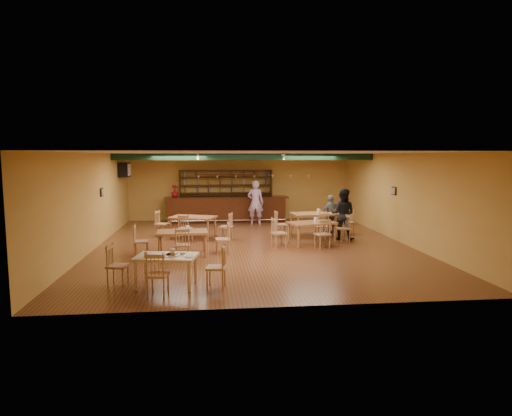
{
  "coord_description": "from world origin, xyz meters",
  "views": [
    {
      "loc": [
        -1.4,
        -14.15,
        2.9
      ],
      "look_at": [
        0.17,
        0.6,
        1.15
      ],
      "focal_mm": 30.97,
      "sensor_mm": 36.0,
      "label": 1
    }
  ],
  "objects": [
    {
      "name": "parmesan_shaker",
      "position": [
        -2.79,
        -4.55,
        0.76
      ],
      "size": [
        0.09,
        0.09,
        0.11
      ],
      "primitive_type": "cylinder",
      "rotation": [
        0.0,
        0.0,
        -0.17
      ],
      "color": "#EAE5C6",
      "rests_on": "near_table"
    },
    {
      "name": "dining_table_a",
      "position": [
        -1.98,
        1.48,
        0.38
      ],
      "size": [
        1.76,
        1.39,
        0.77
      ],
      "primitive_type": "cube",
      "rotation": [
        0.0,
        0.0,
        -0.35
      ],
      "color": "brown",
      "rests_on": "ground"
    },
    {
      "name": "back_bar_hutch",
      "position": [
        -0.64,
        5.78,
        1.14
      ],
      "size": [
        4.17,
        0.4,
        2.28
      ],
      "primitive_type": "cube",
      "color": "#38130B",
      "rests_on": "ground"
    },
    {
      "name": "ceiling_beam",
      "position": [
        0.0,
        2.8,
        2.87
      ],
      "size": [
        10.0,
        0.3,
        0.25
      ],
      "primitive_type": "cube",
      "color": "black",
      "rests_on": "ceiling"
    },
    {
      "name": "dining_table_d",
      "position": [
        1.95,
        -0.08,
        0.37
      ],
      "size": [
        1.66,
        1.25,
        0.74
      ],
      "primitive_type": "cube",
      "rotation": [
        0.0,
        0.0,
        0.27
      ],
      "color": "brown",
      "rests_on": "ground"
    },
    {
      "name": "track_rail_left",
      "position": [
        -1.8,
        3.4,
        2.94
      ],
      "size": [
        0.05,
        2.5,
        0.05
      ],
      "primitive_type": "cube",
      "color": "silver",
      "rests_on": "ceiling"
    },
    {
      "name": "floor",
      "position": [
        0.0,
        0.0,
        0.0
      ],
      "size": [
        12.0,
        12.0,
        0.0
      ],
      "primitive_type": "plane",
      "color": "#582E19",
      "rests_on": "ground"
    },
    {
      "name": "patron_right_b",
      "position": [
        3.15,
        1.92,
        0.73
      ],
      "size": [
        0.92,
        0.62,
        1.46
      ],
      "primitive_type": "imported",
      "rotation": [
        0.0,
        0.0,
        3.48
      ],
      "color": "slate",
      "rests_on": "ground"
    },
    {
      "name": "side_plate",
      "position": [
        -1.85,
        -4.6,
        0.72
      ],
      "size": [
        0.25,
        0.25,
        0.01
      ],
      "primitive_type": "cylinder",
      "rotation": [
        0.0,
        0.0,
        -0.17
      ],
      "color": "white",
      "rests_on": "near_table"
    },
    {
      "name": "dining_table_c",
      "position": [
        -2.19,
        -1.31,
        0.36
      ],
      "size": [
        1.51,
        0.96,
        0.73
      ],
      "primitive_type": "cube",
      "rotation": [
        0.0,
        0.0,
        0.06
      ],
      "color": "brown",
      "rests_on": "ground"
    },
    {
      "name": "patron_right_a",
      "position": [
        3.22,
        0.66,
        0.89
      ],
      "size": [
        1.08,
        1.01,
        1.78
      ],
      "primitive_type": "imported",
      "rotation": [
        0.0,
        0.0,
        2.64
      ],
      "color": "black",
      "rests_on": "ground"
    },
    {
      "name": "patron_bar",
      "position": [
        0.55,
        4.33,
        0.94
      ],
      "size": [
        0.78,
        0.6,
        1.88
      ],
      "primitive_type": "imported",
      "rotation": [
        0.0,
        0.0,
        2.9
      ],
      "color": "#9450AD",
      "rests_on": "ground"
    },
    {
      "name": "picture_right",
      "position": [
        4.97,
        0.5,
        1.7
      ],
      "size": [
        0.04,
        0.34,
        0.28
      ],
      "primitive_type": "cube",
      "color": "black",
      "rests_on": "wall_right"
    },
    {
      "name": "picture_left",
      "position": [
        -4.97,
        1.0,
        1.7
      ],
      "size": [
        0.04,
        0.34,
        0.28
      ],
      "primitive_type": "cube",
      "color": "black",
      "rests_on": "wall_left"
    },
    {
      "name": "napkin_stack",
      "position": [
        -2.04,
        -4.22,
        0.72
      ],
      "size": [
        0.23,
        0.2,
        0.03
      ],
      "primitive_type": "cube",
      "rotation": [
        0.0,
        0.0,
        -0.26
      ],
      "color": "white",
      "rests_on": "near_table"
    },
    {
      "name": "track_rail_right",
      "position": [
        1.4,
        3.4,
        2.94
      ],
      "size": [
        0.05,
        2.5,
        0.05
      ],
      "primitive_type": "cube",
      "color": "silver",
      "rests_on": "ceiling"
    },
    {
      "name": "near_table",
      "position": [
        -2.37,
        -4.41,
        0.35
      ],
      "size": [
        1.45,
        1.07,
        0.71
      ],
      "primitive_type": "cube",
      "rotation": [
        0.0,
        0.0,
        -0.17
      ],
      "color": "beige",
      "rests_on": "ground"
    },
    {
      "name": "pizza_tray",
      "position": [
        -2.27,
        -4.41,
        0.72
      ],
      "size": [
        0.5,
        0.5,
        0.01
      ],
      "primitive_type": "cylinder",
      "rotation": [
        0.0,
        0.0,
        -0.31
      ],
      "color": "silver",
      "rests_on": "near_table"
    },
    {
      "name": "ac_unit",
      "position": [
        -4.8,
        4.2,
        2.35
      ],
      "size": [
        0.34,
        0.7,
        0.48
      ],
      "primitive_type": "cube",
      "color": "silver",
      "rests_on": "wall_left"
    },
    {
      "name": "pizza_server",
      "position": [
        -2.13,
        -4.36,
        0.73
      ],
      "size": [
        0.3,
        0.28,
        0.0
      ],
      "primitive_type": "cube",
      "rotation": [
        0.0,
        0.0,
        -0.71
      ],
      "color": "silver",
      "rests_on": "pizza_tray"
    },
    {
      "name": "bar_counter",
      "position": [
        -0.64,
        5.15,
        0.56
      ],
      "size": [
        5.4,
        0.85,
        1.13
      ],
      "primitive_type": "cube",
      "color": "#38130B",
      "rests_on": "ground"
    },
    {
      "name": "dining_table_b",
      "position": [
        2.42,
        1.46,
        0.42
      ],
      "size": [
        1.76,
        1.16,
        0.83
      ],
      "primitive_type": "cube",
      "rotation": [
        0.0,
        0.0,
        0.1
      ],
      "color": "brown",
      "rests_on": "ground"
    },
    {
      "name": "poinsettia",
      "position": [
        -2.89,
        5.15,
        1.39
      ],
      "size": [
        0.38,
        0.38,
        0.52
      ],
      "primitive_type": "imported",
      "rotation": [
        0.0,
        0.0,
        0.35
      ],
      "color": "maroon",
      "rests_on": "bar_counter"
    }
  ]
}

